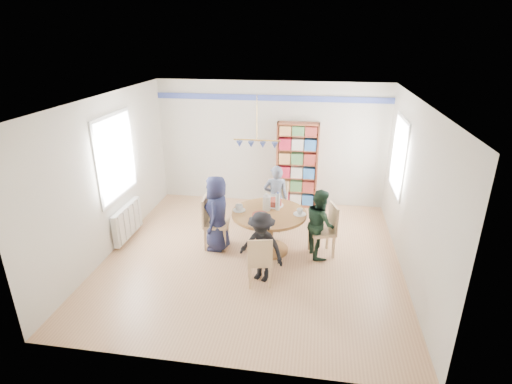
% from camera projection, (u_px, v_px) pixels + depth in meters
% --- Properties ---
extents(ground, '(5.00, 5.00, 0.00)m').
position_uv_depth(ground, '(252.00, 256.00, 6.96)').
color(ground, tan).
extents(room_shell, '(5.00, 5.00, 5.00)m').
position_uv_depth(room_shell, '(246.00, 151.00, 7.18)').
color(room_shell, white).
rests_on(room_shell, ground).
extents(radiator, '(0.12, 1.00, 0.60)m').
position_uv_depth(radiator, '(128.00, 221.00, 7.45)').
color(radiator, silver).
rests_on(radiator, ground).
extents(dining_table, '(1.30, 1.30, 0.75)m').
position_uv_depth(dining_table, '(269.00, 222.00, 6.95)').
color(dining_table, brown).
rests_on(dining_table, ground).
extents(chair_left, '(0.45, 0.45, 0.96)m').
position_uv_depth(chair_left, '(212.00, 220.00, 7.10)').
color(chair_left, '#D4AB82').
rests_on(chair_left, ground).
extents(chair_right, '(0.52, 0.52, 0.93)m').
position_uv_depth(chair_right, '(327.00, 228.00, 6.86)').
color(chair_right, '#D4AB82').
rests_on(chair_right, ground).
extents(chair_far, '(0.50, 0.50, 0.94)m').
position_uv_depth(chair_far, '(276.00, 202.00, 7.86)').
color(chair_far, '#D4AB82').
rests_on(chair_far, ground).
extents(chair_near, '(0.44, 0.44, 0.84)m').
position_uv_depth(chair_near, '(260.00, 259.00, 6.00)').
color(chair_near, '#D4AB82').
rests_on(chair_near, ground).
extents(person_left, '(0.46, 0.69, 1.37)m').
position_uv_depth(person_left, '(217.00, 213.00, 6.99)').
color(person_left, '#1A1D3A').
rests_on(person_left, ground).
extents(person_right, '(0.61, 0.70, 1.21)m').
position_uv_depth(person_right, '(320.00, 223.00, 6.81)').
color(person_right, '#172E20').
rests_on(person_right, ground).
extents(person_far, '(0.52, 0.38, 1.31)m').
position_uv_depth(person_far, '(276.00, 198.00, 7.71)').
color(person_far, gray).
rests_on(person_far, ground).
extents(person_near, '(0.85, 0.67, 1.15)m').
position_uv_depth(person_near, '(261.00, 247.00, 6.11)').
color(person_near, black).
rests_on(person_near, ground).
extents(bookshelf, '(0.89, 0.27, 1.88)m').
position_uv_depth(bookshelf, '(297.00, 166.00, 8.68)').
color(bookshelf, brown).
rests_on(bookshelf, ground).
extents(tableware, '(1.27, 1.27, 0.33)m').
position_uv_depth(tableware, '(268.00, 208.00, 6.87)').
color(tableware, white).
rests_on(tableware, dining_table).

